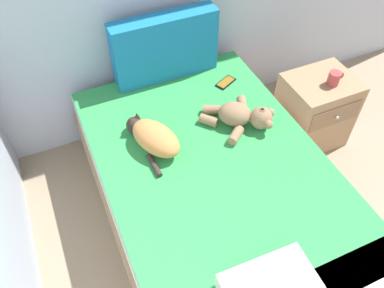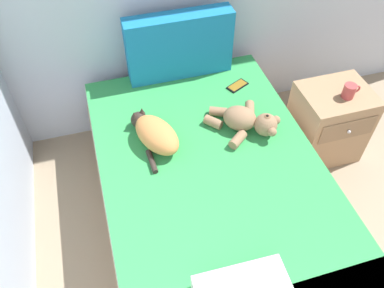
{
  "view_description": "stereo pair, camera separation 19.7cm",
  "coord_description": "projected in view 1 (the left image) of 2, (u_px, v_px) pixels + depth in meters",
  "views": [
    {
      "loc": [
        0.43,
        1.5,
        2.25
      ],
      "look_at": [
        1.04,
        2.87,
        0.59
      ],
      "focal_mm": 36.58,
      "sensor_mm": 36.0,
      "label": 1
    },
    {
      "loc": [
        0.62,
        1.44,
        2.25
      ],
      "look_at": [
        1.04,
        2.87,
        0.59
      ],
      "focal_mm": 36.58,
      "sensor_mm": 36.0,
      "label": 2
    }
  ],
  "objects": [
    {
      "name": "teddy_bear",
      "position": [
        242.0,
        116.0,
        2.37
      ],
      "size": [
        0.43,
        0.37,
        0.15
      ],
      "color": "#937051",
      "rests_on": "bed"
    },
    {
      "name": "bed",
      "position": [
        217.0,
        198.0,
        2.37
      ],
      "size": [
        1.27,
        2.03,
        0.54
      ],
      "color": "#9E7A56",
      "rests_on": "ground_plane"
    },
    {
      "name": "nightstand",
      "position": [
        314.0,
        111.0,
        2.86
      ],
      "size": [
        0.47,
        0.42,
        0.56
      ],
      "color": "#9E7A56",
      "rests_on": "ground_plane"
    },
    {
      "name": "cat",
      "position": [
        153.0,
        137.0,
        2.24
      ],
      "size": [
        0.3,
        0.44,
        0.15
      ],
      "color": "#D18447",
      "rests_on": "bed"
    },
    {
      "name": "cell_phone",
      "position": [
        226.0,
        82.0,
        2.67
      ],
      "size": [
        0.16,
        0.13,
        0.01
      ],
      "color": "black",
      "rests_on": "bed"
    },
    {
      "name": "mug",
      "position": [
        334.0,
        78.0,
        2.59
      ],
      "size": [
        0.12,
        0.08,
        0.09
      ],
      "color": "#B23F3F",
      "rests_on": "nightstand"
    },
    {
      "name": "patterned_cushion",
      "position": [
        165.0,
        47.0,
        2.57
      ],
      "size": [
        0.71,
        0.15,
        0.44
      ],
      "color": "#1972AD",
      "rests_on": "bed"
    }
  ]
}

